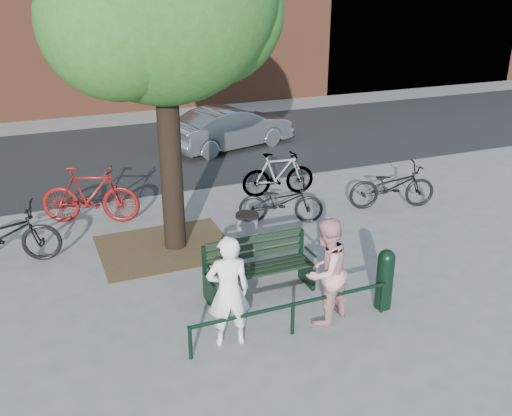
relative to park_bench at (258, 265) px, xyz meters
name	(u,v)px	position (x,y,z in m)	size (l,w,h in m)	color
ground	(260,293)	(0.00, -0.08, -0.48)	(90.00, 90.00, 0.00)	gray
dirt_pit	(165,248)	(-1.00, 2.12, -0.47)	(2.40, 2.00, 0.02)	brown
road	(146,153)	(0.00, 8.42, -0.47)	(40.00, 7.00, 0.01)	black
park_bench	(258,265)	(0.00, 0.00, 0.00)	(1.74, 0.54, 0.97)	black
guard_railing	(293,309)	(0.00, -1.28, -0.08)	(3.06, 0.06, 0.51)	black
person_left	(228,291)	(-0.90, -1.13, 0.33)	(0.59, 0.39, 1.62)	white
person_right	(326,271)	(0.58, -1.13, 0.33)	(0.79, 0.61, 1.62)	#D39193
bollard	(385,277)	(1.60, -1.16, 0.04)	(0.26, 0.26, 0.97)	black
litter_bin	(247,236)	(0.29, 1.19, -0.05)	(0.42, 0.42, 0.85)	gray
bicycle_a	(0,235)	(-3.79, 2.63, 0.06)	(0.71, 2.05, 1.07)	black
bicycle_b	(90,195)	(-2.09, 3.89, 0.12)	(0.57, 2.00, 1.20)	#5E0E0D
bicycle_c	(281,202)	(1.51, 2.40, -0.02)	(0.60, 1.73, 0.91)	black
bicycle_d	(278,174)	(2.12, 3.86, 0.04)	(0.48, 1.71, 1.03)	gray
bicycle_e	(392,186)	(4.10, 2.23, 0.02)	(0.66, 1.90, 1.00)	black
parked_car	(231,128)	(2.45, 7.93, 0.14)	(1.31, 3.76, 1.24)	gray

